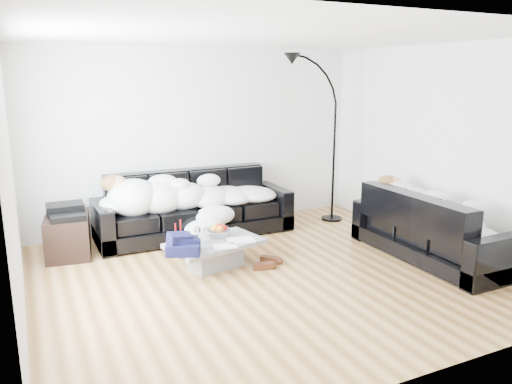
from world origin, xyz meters
name	(u,v)px	position (x,y,z in m)	size (l,w,h in m)	color
ground	(267,275)	(0.00, 0.00, 0.00)	(5.00, 5.00, 0.00)	brown
wall_back	(199,138)	(0.00, 2.25, 1.30)	(5.00, 0.02, 2.60)	silver
wall_left	(11,182)	(-2.50, 0.00, 1.30)	(0.02, 4.50, 2.60)	silver
wall_right	(441,148)	(2.50, 0.00, 1.30)	(0.02, 4.50, 2.60)	silver
ceiling	(269,35)	(0.00, 0.00, 2.60)	(5.00, 5.00, 0.00)	white
sofa_back	(194,204)	(-0.27, 1.75, 0.44)	(2.70, 0.94, 0.88)	black
sofa_right	(433,225)	(2.07, -0.38, 0.42)	(2.07, 0.89, 0.84)	black
sleeper_back	(195,191)	(-0.27, 1.70, 0.65)	(2.29, 0.79, 0.46)	white
sleeper_right	(434,208)	(2.07, -0.38, 0.64)	(1.77, 0.75, 0.43)	white
teal_cushion	(395,191)	(2.01, 0.26, 0.72)	(0.36, 0.30, 0.20)	#0A3E46
coffee_table	(215,254)	(-0.45, 0.47, 0.16)	(1.08, 0.63, 0.32)	#939699
fruit_bowl	(219,230)	(-0.33, 0.64, 0.40)	(0.26, 0.26, 0.16)	white
wine_glass_a	(198,234)	(-0.63, 0.55, 0.41)	(0.08, 0.08, 0.18)	white
wine_glass_b	(188,238)	(-0.77, 0.48, 0.40)	(0.07, 0.07, 0.17)	white
wine_glass_c	(206,235)	(-0.55, 0.48, 0.41)	(0.08, 0.08, 0.19)	white
candle_left	(176,233)	(-0.86, 0.67, 0.42)	(0.04, 0.04, 0.21)	maroon
candle_right	(181,230)	(-0.79, 0.70, 0.44)	(0.05, 0.05, 0.25)	maroon
newspaper_a	(241,240)	(-0.16, 0.38, 0.32)	(0.31, 0.24, 0.01)	silver
newspaper_b	(225,246)	(-0.41, 0.25, 0.32)	(0.27, 0.19, 0.01)	silver
navy_jacket	(183,238)	(-0.90, 0.24, 0.49)	(0.39, 0.32, 0.19)	black
shoes	(266,263)	(0.10, 0.23, 0.04)	(0.39, 0.28, 0.09)	#472311
av_cabinet	(68,235)	(-1.96, 1.64, 0.26)	(0.51, 0.75, 0.51)	black
stereo	(66,211)	(-1.96, 1.64, 0.58)	(0.44, 0.34, 0.13)	black
floor_lamp	(334,150)	(1.92, 1.56, 1.11)	(0.80, 0.32, 2.21)	black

